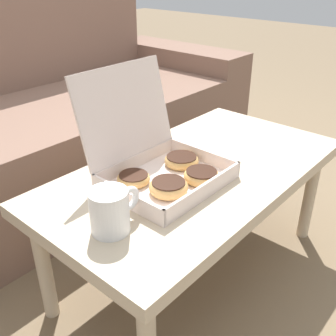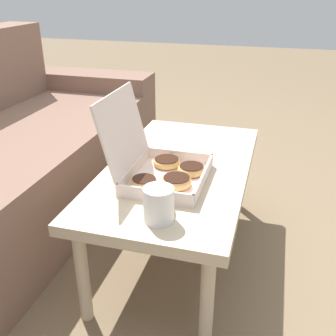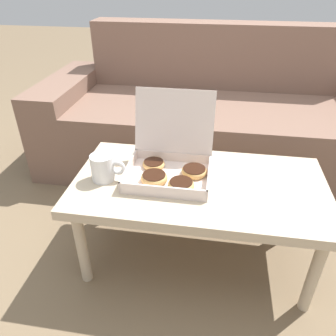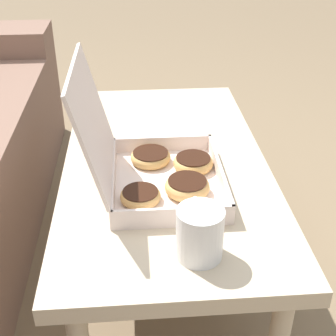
{
  "view_description": "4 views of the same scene",
  "coord_description": "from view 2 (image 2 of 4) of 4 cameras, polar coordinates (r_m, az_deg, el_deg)",
  "views": [
    {
      "loc": [
        -0.87,
        -0.72,
        0.98
      ],
      "look_at": [
        -0.13,
        -0.07,
        0.46
      ],
      "focal_mm": 42.0,
      "sensor_mm": 36.0,
      "label": 1
    },
    {
      "loc": [
        -1.35,
        -0.42,
        1.07
      ],
      "look_at": [
        -0.13,
        -0.07,
        0.46
      ],
      "focal_mm": 42.0,
      "sensor_mm": 36.0,
      "label": 2
    },
    {
      "loc": [
        0.05,
        -1.17,
        1.15
      ],
      "look_at": [
        -0.13,
        -0.07,
        0.46
      ],
      "focal_mm": 35.0,
      "sensor_mm": 36.0,
      "label": 3
    },
    {
      "loc": [
        -1.09,
        0.0,
        1.04
      ],
      "look_at": [
        -0.13,
        -0.07,
        0.46
      ],
      "focal_mm": 50.0,
      "sensor_mm": 36.0,
      "label": 4
    }
  ],
  "objects": [
    {
      "name": "ground_plane",
      "position": [
        1.77,
        -1.13,
        -11.48
      ],
      "size": [
        12.0,
        12.0,
        0.0
      ],
      "primitive_type": "plane",
      "color": "#756047"
    },
    {
      "name": "pastry_box",
      "position": [
        1.42,
        -1.02,
        0.35
      ],
      "size": [
        0.34,
        0.34,
        0.31
      ],
      "color": "silver",
      "rests_on": "coffee_table"
    },
    {
      "name": "coffee_mug",
      "position": [
        1.18,
        -1.31,
        -5.17
      ],
      "size": [
        0.14,
        0.09,
        0.11
      ],
      "color": "white",
      "rests_on": "coffee_table"
    },
    {
      "name": "coffee_table",
      "position": [
        1.56,
        1.48,
        -1.16
      ],
      "size": [
        1.01,
        0.54,
        0.41
      ],
      "color": "#C6B293",
      "rests_on": "ground_plane"
    }
  ]
}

